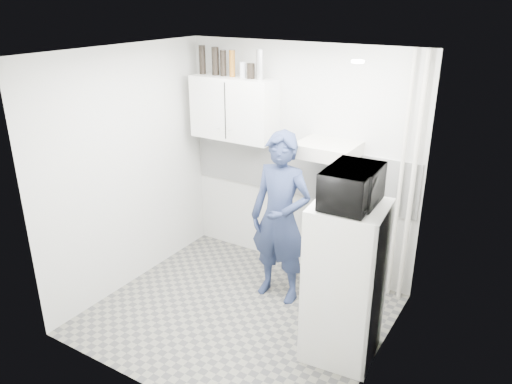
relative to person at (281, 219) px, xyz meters
The scene contains 24 objects.
floor 1.07m from the person, 108.09° to the right, with size 2.80×2.80×0.00m, color #6B695C.
ceiling 1.78m from the person, 108.09° to the right, with size 2.80×2.80×0.00m, color white.
wall_back 0.84m from the person, 103.49° to the left, with size 2.80×2.80×0.00m, color silver.
wall_left 1.70m from the person, 161.40° to the right, with size 2.60×2.60×0.00m, color silver.
wall_right 1.39m from the person, 23.34° to the right, with size 2.60×2.60×0.00m, color silver.
person is the anchor object (origin of this frame).
stove 0.82m from the person, 46.64° to the left, with size 0.52×0.52×0.82m, color beige.
fridge 1.08m from the person, 29.24° to the right, with size 0.60×0.60×1.46m, color white.
stove_top 0.65m from the person, 46.64° to the left, with size 0.49×0.49×0.03m, color black.
saucepan 0.54m from the person, 49.84° to the left, with size 0.18×0.18×0.10m, color silver.
microwave 1.28m from the person, 29.24° to the right, with size 0.39×0.58×0.32m, color black.
bottle_a 2.05m from the person, 157.97° to the left, with size 0.07×0.07×0.32m, color black.
bottle_b 1.93m from the person, 154.92° to the left, with size 0.08×0.08×0.31m, color black.
bottle_c 1.86m from the person, 152.76° to the left, with size 0.07×0.07×0.28m, color black.
bottle_d 1.80m from the person, 149.83° to the left, with size 0.06×0.06×0.29m, color brown.
canister_a 1.68m from the person, 145.70° to the left, with size 0.07×0.07×0.17m, color #B2B7BC.
canister_b 1.63m from the person, 141.93° to the left, with size 0.09×0.09×0.16m, color black.
bottle_e 1.65m from the person, 136.85° to the left, with size 0.08×0.08×0.32m, color silver.
upper_cabinet 1.42m from the person, 149.41° to the left, with size 1.00×0.35×0.70m, color white.
range_hood 0.86m from the person, 59.51° to the left, with size 0.60×0.50×0.14m, color beige.
backsplash 0.78m from the person, 103.77° to the left, with size 2.74×0.03×0.60m, color white.
pipe_a 1.35m from the person, 29.61° to the left, with size 0.05×0.05×2.60m, color beige.
pipe_b 1.26m from the person, 32.46° to the left, with size 0.04×0.04×2.60m, color beige.
ceiling_spot_fixture 1.88m from the person, 21.71° to the right, with size 0.10×0.10×0.02m, color white.
Camera 1 is at (2.39, -3.56, 3.05)m, focal length 35.00 mm.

